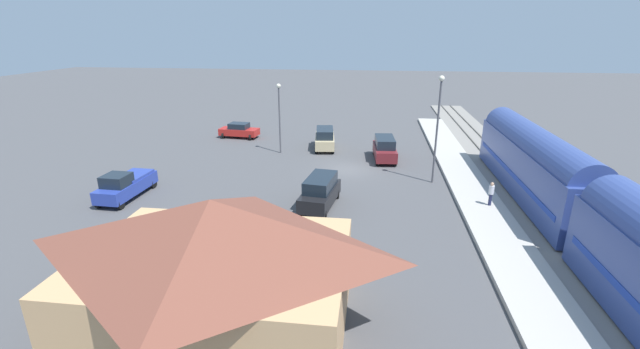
# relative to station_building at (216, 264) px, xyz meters

# --- Properties ---
(ground_plane) EXTENTS (200.00, 200.00, 0.00)m
(ground_plane) POSITION_rel_station_building_xyz_m (-4.00, -22.00, -3.05)
(ground_plane) COLOR #4C4C4F
(railway_track) EXTENTS (4.80, 70.00, 0.30)m
(railway_track) POSITION_rel_station_building_xyz_m (-18.00, -22.00, -2.95)
(railway_track) COLOR gray
(railway_track) RESTS_ON ground
(platform) EXTENTS (3.20, 46.00, 0.30)m
(platform) POSITION_rel_station_building_xyz_m (-14.00, -22.00, -2.90)
(platform) COLOR #B7B2A8
(platform) RESTS_ON ground
(station_building) EXTENTS (11.33, 8.44, 5.85)m
(station_building) POSITION_rel_station_building_xyz_m (0.00, 0.00, 0.00)
(station_building) COLOR tan
(station_building) RESTS_ON ground
(pedestrian_on_platform) EXTENTS (0.36, 0.36, 1.71)m
(pedestrian_on_platform) POSITION_rel_station_building_xyz_m (-14.50, -14.30, -1.77)
(pedestrian_on_platform) COLOR #23284C
(pedestrian_on_platform) RESTS_ON platform
(pickup_blue) EXTENTS (2.17, 5.47, 2.14)m
(pickup_blue) POSITION_rel_station_building_xyz_m (12.09, -13.07, -2.02)
(pickup_blue) COLOR #283D9E
(pickup_blue) RESTS_ON ground
(suv_tan) EXTENTS (2.53, 5.10, 2.22)m
(suv_tan) POSITION_rel_station_building_xyz_m (-1.12, -28.64, -1.90)
(suv_tan) COLOR #C6B284
(suv_tan) RESTS_ON ground
(sedan_red) EXTENTS (4.68, 2.65, 1.74)m
(sedan_red) POSITION_rel_station_building_xyz_m (9.40, -32.21, -2.17)
(sedan_red) COLOR red
(sedan_red) RESTS_ON ground
(suv_black) EXTENTS (2.62, 5.12, 2.22)m
(suv_black) POSITION_rel_station_building_xyz_m (-2.58, -13.28, -1.90)
(suv_black) COLOR black
(suv_black) RESTS_ON ground
(suv_maroon) EXTENTS (2.32, 5.03, 2.22)m
(suv_maroon) POSITION_rel_station_building_xyz_m (-7.35, -25.39, -1.90)
(suv_maroon) COLOR maroon
(suv_maroon) RESTS_ON ground
(light_pole_near_platform) EXTENTS (0.44, 0.44, 8.71)m
(light_pole_near_platform) POSITION_rel_station_building_xyz_m (-11.20, -19.41, 2.35)
(light_pole_near_platform) COLOR #515156
(light_pole_near_platform) RESTS_ON ground
(light_pole_lot_center) EXTENTS (0.44, 0.44, 7.04)m
(light_pole_lot_center) POSITION_rel_station_building_xyz_m (3.22, -26.52, 1.44)
(light_pole_lot_center) COLOR #515156
(light_pole_lot_center) RESTS_ON ground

